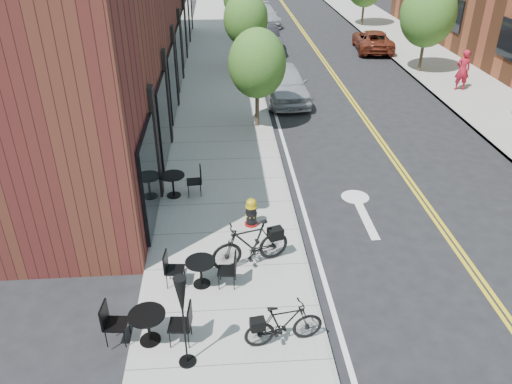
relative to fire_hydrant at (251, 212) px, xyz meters
name	(u,v)px	position (x,y,z in m)	size (l,w,h in m)	color
ground	(308,267)	(1.29, -1.81, -0.52)	(120.00, 120.00, 0.00)	black
sidewalk_near	(222,118)	(-0.71, 8.19, -0.46)	(4.00, 70.00, 0.12)	#9E9B93
sidewalk_far	(499,111)	(11.29, 8.19, -0.46)	(4.00, 70.00, 0.12)	#9E9B93
building_near	(118,16)	(-5.21, 12.19, 2.98)	(5.00, 28.00, 7.00)	#4E1C19
tree_near_a	(257,64)	(0.69, 7.19, 2.09)	(2.20, 2.20, 3.81)	#382B1E
tree_near_b	(246,19)	(0.69, 15.19, 2.20)	(2.30, 2.30, 3.98)	#382B1E
tree_far_b	(428,14)	(9.89, 14.19, 2.54)	(2.80, 2.80, 4.62)	#382B1E
fire_hydrant	(251,212)	(0.00, 0.00, 0.00)	(0.45, 0.45, 0.84)	maroon
bicycle_left	(250,244)	(-0.13, -1.73, 0.19)	(0.56, 1.97, 1.18)	black
bicycle_right	(284,324)	(0.37, -4.32, 0.09)	(0.45, 1.61, 0.97)	black
bistro_set_a	(148,324)	(-2.31, -4.09, 0.07)	(1.73, 0.80, 0.92)	black
bistro_set_b	(201,269)	(-1.31, -2.42, 0.04)	(1.63, 0.76, 0.87)	black
bistro_set_c	(173,182)	(-2.24, 1.75, 0.07)	(1.72, 0.79, 0.92)	black
patio_umbrella	(182,304)	(-1.53, -4.70, 1.09)	(0.34, 0.34, 2.07)	black
parked_car_a	(285,83)	(2.20, 10.53, 0.27)	(1.85, 4.60, 1.57)	#A5A6AD
parked_car_b	(265,38)	(2.09, 19.69, 0.22)	(1.56, 4.48, 1.48)	black
parked_car_c	(263,15)	(2.66, 27.38, 0.19)	(1.98, 4.86, 1.41)	#A6A5AA
parked_car_far	(373,40)	(8.69, 19.10, 0.11)	(2.06, 4.48, 1.24)	maroon
pedestrian	(463,70)	(10.69, 11.00, 0.55)	(0.69, 0.45, 1.90)	#A91629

